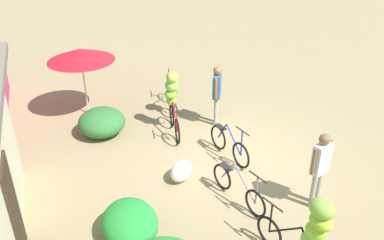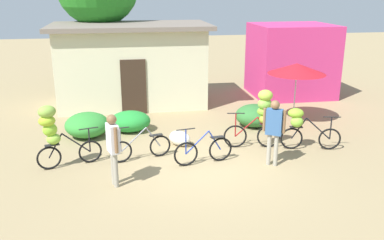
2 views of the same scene
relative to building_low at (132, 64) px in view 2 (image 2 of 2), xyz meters
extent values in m
plane|color=#948059|center=(1.50, -6.43, -1.58)|extent=(60.00, 60.00, 0.00)
cube|color=beige|center=(0.00, 0.00, -0.10)|extent=(5.47, 2.78, 2.96)
cube|color=#72665B|center=(0.00, 0.00, 1.46)|extent=(5.97, 3.28, 0.16)
cube|color=#332319|center=(0.00, -1.41, -0.58)|extent=(0.90, 0.06, 2.00)
cube|color=#C63171|center=(6.69, 0.44, -0.09)|extent=(3.20, 2.80, 2.97)
cylinder|color=brown|center=(-1.19, 1.64, 0.19)|extent=(0.35, 0.35, 3.54)
ellipsoid|color=#328733|center=(-1.53, -3.55, -1.21)|extent=(1.35, 1.45, 0.73)
ellipsoid|color=#248C33|center=(-0.21, -3.32, -1.25)|extent=(1.31, 1.06, 0.66)
ellipsoid|color=#306C30|center=(3.91, -3.47, -1.22)|extent=(1.31, 1.28, 0.73)
cylinder|color=beige|center=(5.34, -3.26, -0.60)|extent=(0.04, 0.04, 1.96)
cone|color=red|center=(5.34, -3.26, 0.28)|extent=(1.92, 1.92, 0.35)
torus|color=black|center=(-1.31, -5.69, -1.27)|extent=(0.61, 0.21, 0.61)
torus|color=black|center=(-2.31, -5.97, -1.27)|extent=(0.61, 0.21, 0.61)
cylinder|color=black|center=(-2.14, -5.92, -0.97)|extent=(0.39, 0.14, 0.62)
cylinder|color=black|center=(-1.64, -5.78, -0.97)|extent=(0.68, 0.22, 0.63)
cylinder|color=black|center=(-1.31, -5.69, -0.63)|extent=(0.49, 0.16, 0.03)
cylinder|color=black|center=(-1.31, -5.69, -0.95)|extent=(0.04, 0.04, 0.64)
cube|color=black|center=(-2.21, -5.94, -0.93)|extent=(0.38, 0.23, 0.02)
ellipsoid|color=#8FC43F|center=(-2.16, -5.92, -0.78)|extent=(0.42, 0.37, 0.29)
ellipsoid|color=#87C42E|center=(-2.23, -5.93, -0.52)|extent=(0.44, 0.40, 0.34)
ellipsoid|color=#98BF2A|center=(-2.27, -5.96, -0.29)|extent=(0.46, 0.39, 0.27)
ellipsoid|color=#82AD40|center=(-2.25, -5.95, -0.05)|extent=(0.53, 0.48, 0.31)
torus|color=black|center=(-0.51, -5.83, -1.28)|extent=(0.60, 0.19, 0.60)
torus|color=black|center=(0.54, -5.57, -1.28)|extent=(0.60, 0.19, 0.60)
cylinder|color=slate|center=(0.36, -5.61, -0.99)|extent=(0.41, 0.13, 0.60)
cylinder|color=slate|center=(-0.17, -5.75, -0.99)|extent=(0.72, 0.21, 0.61)
cylinder|color=black|center=(-0.51, -5.83, -0.62)|extent=(0.49, 0.15, 0.03)
cylinder|color=slate|center=(-0.51, -5.83, -0.95)|extent=(0.04, 0.04, 0.66)
cube|color=black|center=(0.43, -5.59, -0.95)|extent=(0.38, 0.22, 0.02)
torus|color=black|center=(1.14, -6.33, -1.25)|extent=(0.66, 0.17, 0.66)
torus|color=black|center=(2.09, -6.15, -1.25)|extent=(0.66, 0.17, 0.66)
cylinder|color=navy|center=(1.92, -6.18, -0.97)|extent=(0.37, 0.10, 0.57)
cylinder|color=navy|center=(1.45, -6.27, -0.97)|extent=(0.65, 0.15, 0.58)
cylinder|color=black|center=(1.14, -6.33, -0.57)|extent=(0.50, 0.12, 0.03)
cylinder|color=navy|center=(1.14, -6.33, -0.91)|extent=(0.04, 0.04, 0.68)
cube|color=black|center=(1.99, -6.17, -0.89)|extent=(0.38, 0.20, 0.02)
torus|color=black|center=(2.74, -5.26, -1.24)|extent=(0.67, 0.16, 0.67)
torus|color=black|center=(3.69, -5.41, -1.24)|extent=(0.67, 0.16, 0.67)
cylinder|color=maroon|center=(3.52, -5.39, -0.95)|extent=(0.37, 0.09, 0.60)
cylinder|color=maroon|center=(3.05, -5.31, -0.95)|extent=(0.65, 0.14, 0.61)
cylinder|color=black|center=(2.74, -5.26, -0.55)|extent=(0.50, 0.11, 0.03)
cylinder|color=maroon|center=(2.74, -5.26, -0.89)|extent=(0.04, 0.04, 0.69)
cube|color=black|center=(3.59, -5.40, -0.87)|extent=(0.38, 0.20, 0.02)
ellipsoid|color=#93B031|center=(3.57, -5.38, -0.73)|extent=(0.37, 0.30, 0.27)
ellipsoid|color=#77B730|center=(3.53, -5.35, -0.51)|extent=(0.47, 0.42, 0.27)
ellipsoid|color=#7AB940|center=(3.54, -5.38, -0.27)|extent=(0.44, 0.37, 0.32)
ellipsoid|color=#99BA3B|center=(3.53, -5.41, -0.02)|extent=(0.48, 0.42, 0.32)
torus|color=black|center=(5.34, -5.88, -1.26)|extent=(0.63, 0.18, 0.64)
torus|color=black|center=(4.29, -5.65, -1.26)|extent=(0.63, 0.18, 0.64)
cylinder|color=black|center=(4.47, -5.69, -0.95)|extent=(0.41, 0.12, 0.63)
cylinder|color=black|center=(5.00, -5.80, -0.95)|extent=(0.71, 0.19, 0.64)
cylinder|color=black|center=(5.34, -5.88, -0.61)|extent=(0.50, 0.13, 0.03)
cylinder|color=black|center=(5.34, -5.88, -0.93)|extent=(0.04, 0.04, 0.66)
cube|color=black|center=(4.39, -5.68, -0.91)|extent=(0.38, 0.21, 0.02)
ellipsoid|color=#87C63D|center=(4.38, -5.72, -0.74)|extent=(0.39, 0.34, 0.33)
ellipsoid|color=#88BF30|center=(4.35, -5.67, -0.50)|extent=(0.50, 0.43, 0.27)
ellipsoid|color=silver|center=(1.18, -4.84, -1.36)|extent=(0.80, 0.81, 0.44)
cylinder|color=gray|center=(-0.64, -7.24, -1.16)|extent=(0.11, 0.11, 0.84)
cylinder|color=gray|center=(-0.69, -7.07, -1.16)|extent=(0.11, 0.11, 0.84)
cube|color=silver|center=(-0.67, -7.16, -0.40)|extent=(0.31, 0.44, 0.67)
cylinder|color=brown|center=(-0.59, -7.40, -0.37)|extent=(0.08, 0.08, 0.60)
cylinder|color=brown|center=(-0.74, -6.92, -0.37)|extent=(0.08, 0.08, 0.60)
sphere|color=brown|center=(-0.67, -7.16, 0.04)|extent=(0.23, 0.23, 0.23)
cylinder|color=gray|center=(3.43, -6.69, -1.16)|extent=(0.11, 0.11, 0.85)
cylinder|color=gray|center=(3.27, -6.60, -1.16)|extent=(0.11, 0.11, 0.85)
cube|color=#33598C|center=(3.35, -6.64, -0.40)|extent=(0.45, 0.38, 0.67)
cylinder|color=brown|center=(3.57, -6.77, -0.36)|extent=(0.08, 0.08, 0.60)
cylinder|color=brown|center=(3.14, -6.52, -0.36)|extent=(0.08, 0.08, 0.60)
sphere|color=brown|center=(3.35, -6.64, 0.05)|extent=(0.23, 0.23, 0.23)
camera|label=1|loc=(-6.04, -2.40, 4.10)|focal=37.75mm
camera|label=2|loc=(-0.37, -16.20, 2.86)|focal=39.09mm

